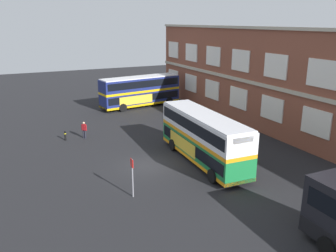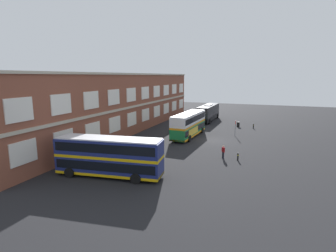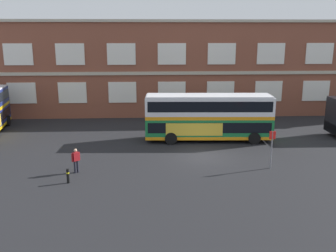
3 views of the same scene
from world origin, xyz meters
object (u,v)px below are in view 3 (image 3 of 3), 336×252
safety_bollard_east (68,176)px  bus_stand_flag (272,146)px  waiting_passenger (76,160)px  double_decker_middle (208,117)px

safety_bollard_east → bus_stand_flag: bearing=8.3°
waiting_passenger → double_decker_middle: bearing=36.4°
safety_bollard_east → waiting_passenger: bearing=84.2°
waiting_passenger → bus_stand_flag: (13.52, 0.16, 0.70)m
double_decker_middle → safety_bollard_east: 14.10m
double_decker_middle → bus_stand_flag: (3.30, -7.37, -0.51)m
bus_stand_flag → safety_bollard_east: bearing=-171.7°
waiting_passenger → safety_bollard_east: size_ratio=1.79×
double_decker_middle → waiting_passenger: (-10.21, -7.53, -1.22)m
bus_stand_flag → safety_bollard_east: size_ratio=2.84×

